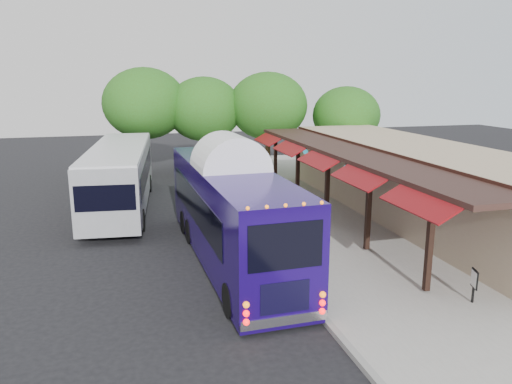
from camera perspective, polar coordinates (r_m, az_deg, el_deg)
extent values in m
plane|color=black|center=(18.74, 2.04, -8.15)|extent=(90.00, 90.00, 0.00)
cube|color=#9E9B93|center=(24.01, 10.69, -3.38)|extent=(10.00, 40.00, 0.15)
cube|color=gray|center=(22.37, -0.85, -4.38)|extent=(0.20, 40.00, 0.16)
cube|color=tan|center=(25.30, 18.02, 1.06)|extent=(5.00, 20.00, 3.60)
cube|color=black|center=(23.76, 13.15, 4.30)|extent=(0.06, 20.00, 0.60)
cube|color=#331E19|center=(23.26, 10.81, 4.48)|extent=(2.60, 20.00, 0.18)
cube|color=black|center=(16.31, 19.24, -5.45)|extent=(0.18, 0.18, 3.16)
cube|color=maroon|center=(15.72, 18.31, -0.97)|extent=(1.00, 3.20, 0.57)
cube|color=black|center=(19.59, 12.72, -1.98)|extent=(0.18, 0.18, 3.16)
cube|color=maroon|center=(19.09, 11.78, 1.82)|extent=(1.00, 3.20, 0.57)
cube|color=black|center=(23.09, 8.14, 0.49)|extent=(0.18, 0.18, 3.16)
cube|color=maroon|center=(22.67, 7.25, 3.75)|extent=(1.00, 3.20, 0.57)
cube|color=black|center=(26.73, 4.78, 2.29)|extent=(0.18, 0.18, 3.16)
cube|color=maroon|center=(26.37, 3.96, 5.12)|extent=(1.00, 3.20, 0.57)
cube|color=black|center=(30.46, 2.24, 3.66)|extent=(0.18, 0.18, 3.16)
cube|color=maroon|center=(30.15, 1.47, 6.14)|extent=(1.00, 3.20, 0.57)
sphere|color=#19718C|center=(17.86, 17.05, -0.13)|extent=(0.26, 0.26, 0.26)
sphere|color=#19718C|center=(22.16, 10.24, 2.72)|extent=(0.26, 0.26, 0.26)
sphere|color=#19718C|center=(26.70, 5.68, 4.60)|extent=(0.26, 0.26, 0.26)
cube|color=#190757|center=(18.51, -2.94, -1.95)|extent=(2.88, 11.87, 3.10)
cube|color=#190757|center=(19.02, -2.88, -6.89)|extent=(2.83, 11.75, 0.34)
ellipsoid|color=white|center=(18.18, -2.99, 2.71)|extent=(2.87, 11.63, 0.55)
cube|color=black|center=(12.90, 2.64, -6.31)|extent=(2.05, 0.10, 1.28)
cube|color=silver|center=(13.79, 2.45, -14.45)|extent=(2.46, 0.25, 0.28)
sphere|color=#FF0C0C|center=(13.34, -1.97, -14.21)|extent=(0.18, 0.18, 0.18)
sphere|color=#FF0C0C|center=(13.93, 6.91, -13.06)|extent=(0.18, 0.18, 0.18)
cylinder|color=black|center=(14.67, -3.51, -12.26)|extent=(0.33, 1.03, 1.02)
cylinder|color=black|center=(15.24, 5.05, -11.29)|extent=(0.33, 1.03, 1.02)
cylinder|color=black|center=(22.32, -7.81, -3.38)|extent=(0.33, 1.03, 1.02)
cylinder|color=black|center=(22.69, -2.11, -2.98)|extent=(0.33, 1.03, 1.02)
cube|color=gray|center=(26.86, -15.26, 1.90)|extent=(3.86, 12.50, 2.83)
cube|color=black|center=(26.86, -18.16, 2.23)|extent=(1.05, 10.41, 1.07)
cube|color=black|center=(26.84, -12.41, 2.57)|extent=(1.05, 10.41, 1.07)
cube|color=silver|center=(26.63, -15.44, 4.98)|extent=(3.78, 12.25, 0.11)
cylinder|color=black|center=(23.01, -18.09, -3.41)|extent=(0.40, 1.05, 1.03)
cylinder|color=black|center=(22.98, -11.96, -3.05)|extent=(0.40, 1.05, 1.03)
cylinder|color=black|center=(30.76, -17.43, 0.70)|extent=(0.40, 1.05, 1.03)
cylinder|color=black|center=(30.75, -12.85, 0.97)|extent=(0.40, 1.05, 1.03)
imported|color=black|center=(21.83, 4.78, -2.44)|extent=(0.71, 0.62, 1.63)
imported|color=black|center=(22.36, 0.74, -1.96)|extent=(0.93, 0.80, 1.67)
imported|color=black|center=(18.82, 4.88, -4.82)|extent=(1.08, 0.64, 1.73)
imported|color=black|center=(31.33, -0.67, 2.51)|extent=(1.16, 0.67, 1.78)
cube|color=black|center=(16.49, 23.63, -9.84)|extent=(0.07, 0.07, 1.04)
cube|color=black|center=(16.40, 23.70, -9.07)|extent=(0.18, 0.46, 0.57)
cube|color=white|center=(16.38, 23.62, -9.09)|extent=(0.13, 0.38, 0.47)
cylinder|color=#382314|center=(36.03, -5.84, 4.63)|extent=(0.36, 0.36, 3.07)
ellipsoid|color=#2C5A16|center=(35.71, -5.96, 9.40)|extent=(5.31, 5.31, 4.51)
cylinder|color=#382314|center=(35.96, 1.36, 4.80)|extent=(0.36, 0.36, 3.22)
ellipsoid|color=#2C5A16|center=(35.65, 1.39, 9.81)|extent=(5.56, 5.56, 4.73)
cylinder|color=#382314|center=(36.72, 10.09, 4.42)|extent=(0.36, 0.36, 2.77)
ellipsoid|color=#2C5A16|center=(36.43, 10.26, 8.63)|extent=(4.79, 4.79, 4.07)
cylinder|color=#382314|center=(36.24, -12.32, 4.67)|extent=(0.36, 0.36, 3.36)
ellipsoid|color=#2C5A16|center=(35.93, -12.58, 9.86)|extent=(5.80, 5.80, 4.93)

